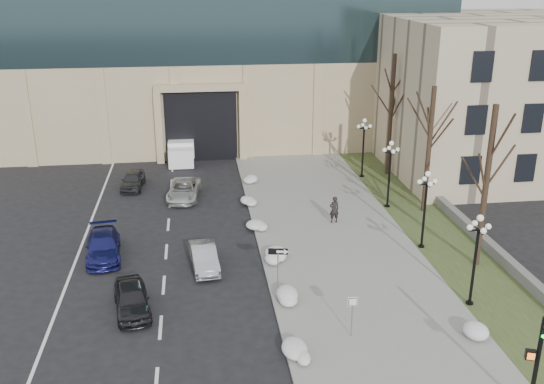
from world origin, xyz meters
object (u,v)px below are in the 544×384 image
Objects in this scene: keep_sign at (352,308)px; car_a at (132,299)px; traffic_signal at (535,368)px; car_c at (103,246)px; one_way_sign at (281,257)px; lamppost_c at (390,165)px; car_d at (184,190)px; car_e at (133,180)px; lamppost_a at (476,248)px; box_truck at (182,149)px; lamppost_d at (364,140)px; car_b at (204,257)px; pedestrian at (334,209)px; lamppost_b at (426,199)px.

car_a is at bearing 161.73° from keep_sign.
car_c is at bearing 156.55° from traffic_signal.
one_way_sign is 0.57× the size of lamppost_c.
lamppost_c is (13.81, -3.75, 2.44)m from car_d.
car_e is 0.78× the size of lamppost_a.
box_truck is 1.29× the size of lamppost_c.
lamppost_c is 1.00× the size of lamppost_d.
car_b is 2.16× the size of pedestrian.
car_a is 7.39m from one_way_sign.
lamppost_a is at bearing 18.75° from keep_sign.
car_c is 19.06m from box_truck.
lamppost_b is (4.26, -4.25, 2.08)m from pedestrian.
car_b is at bearing 131.04° from keep_sign.
lamppost_a is at bearing -90.00° from lamppost_c.
one_way_sign is at bearing -59.27° from car_e.
lamppost_c is at bearing 105.22° from traffic_signal.
pedestrian is 11.75m from lamppost_a.
car_c is 18.48m from lamppost_b.
keep_sign is at bearing -56.40° from car_b.
car_a is 0.86× the size of car_d.
car_d is at bearing -88.01° from box_truck.
pedestrian is at bearing -28.57° from car_e.
one_way_sign is at bearing -51.15° from car_b.
lamppost_c reaches higher than one_way_sign.
lamppost_c is at bearing -161.00° from pedestrian.
car_b is (3.52, 4.08, -0.04)m from car_a.
car_b is 1.02× the size of car_e.
pedestrian is at bearing 111.62° from lamppost_a.
keep_sign is 0.43× the size of lamppost_b.
car_d is at bearing 135.96° from traffic_signal.
car_e is 7.82m from box_truck.
lamppost_c is (0.00, 13.00, 0.00)m from lamppost_a.
lamppost_b and lamppost_c have the same top height.
one_way_sign reaches higher than pedestrian.
lamppost_d is at bearing 90.00° from lamppost_c.
one_way_sign is at bearing -152.96° from lamppost_b.
car_e is 2.12× the size of pedestrian.
traffic_signal is at bearing -48.38° from car_c.
one_way_sign is at bearing -7.13° from car_a.
car_b is 5.51m from one_way_sign.
car_e is at bearing 139.86° from traffic_signal.
car_e is 21.96m from lamppost_b.
car_d is 1.23× the size of car_e.
lamppost_a is at bearing 99.30° from traffic_signal.
traffic_signal reaches higher than car_c.
car_d is 14.29m from lamppost_d.
one_way_sign is at bearing -117.01° from lamppost_d.
box_truck is 2.28× the size of one_way_sign.
lamppost_a reaches higher than car_b.
one_way_sign is 0.57× the size of lamppost_b.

